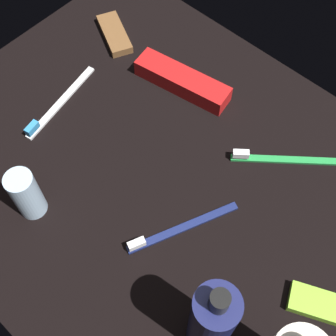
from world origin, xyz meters
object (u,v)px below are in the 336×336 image
at_px(lotion_bottle, 212,321).
at_px(toothbrush_green, 280,158).
at_px(deodorant_stick, 26,194).
at_px(snack_bar_brown, 114,34).
at_px(snack_bar_lime, 327,307).
at_px(toothpaste_box_red, 182,81).
at_px(toothbrush_white, 57,105).
at_px(toothbrush_navy, 177,229).

relative_size(lotion_bottle, toothbrush_green, 1.31).
bearing_deg(deodorant_stick, snack_bar_brown, -63.70).
distance_m(lotion_bottle, snack_bar_lime, 0.19).
height_order(toothbrush_green, snack_bar_brown, toothbrush_green).
height_order(toothpaste_box_red, snack_bar_lime, toothpaste_box_red).
distance_m(lotion_bottle, toothbrush_white, 0.46).
bearing_deg(deodorant_stick, lotion_bottle, -173.35).
height_order(deodorant_stick, toothbrush_white, deodorant_stick).
xyz_separation_m(toothbrush_navy, snack_bar_brown, (0.35, -0.22, 0.00)).
bearing_deg(snack_bar_lime, toothpaste_box_red, -45.88).
distance_m(toothbrush_green, toothbrush_white, 0.39).
xyz_separation_m(toothbrush_white, toothbrush_navy, (-0.31, 0.03, 0.00)).
bearing_deg(toothpaste_box_red, deodorant_stick, 78.48).
relative_size(deodorant_stick, toothbrush_green, 0.64).
height_order(lotion_bottle, toothbrush_white, lotion_bottle).
xyz_separation_m(toothbrush_white, snack_bar_brown, (0.05, -0.18, 0.00)).
bearing_deg(toothbrush_white, toothbrush_navy, 174.04).
bearing_deg(toothbrush_white, toothpaste_box_red, -125.98).
bearing_deg(snack_bar_brown, toothbrush_green, -155.42).
height_order(toothbrush_green, toothpaste_box_red, toothpaste_box_red).
bearing_deg(snack_bar_brown, toothbrush_white, 130.42).
relative_size(lotion_bottle, toothbrush_navy, 1.13).
distance_m(toothbrush_navy, snack_bar_lime, 0.23).
height_order(toothbrush_white, snack_bar_brown, toothbrush_white).
relative_size(deodorant_stick, toothbrush_navy, 0.55).
xyz_separation_m(lotion_bottle, snack_bar_lime, (-0.10, -0.14, -0.08)).
height_order(toothbrush_navy, snack_bar_lime, toothbrush_navy).
xyz_separation_m(lotion_bottle, toothbrush_white, (0.44, -0.11, -0.08)).
distance_m(toothbrush_white, snack_bar_lime, 0.54).
bearing_deg(lotion_bottle, toothpaste_box_red, -43.96).
height_order(toothbrush_green, snack_bar_lime, toothbrush_green).
bearing_deg(toothbrush_white, deodorant_stick, 128.38).
bearing_deg(snack_bar_lime, snack_bar_brown, -40.17).
bearing_deg(snack_bar_brown, toothbrush_navy, 174.87).
bearing_deg(toothbrush_green, toothpaste_box_red, -2.03).
bearing_deg(snack_bar_lime, toothbrush_white, -22.19).
height_order(lotion_bottle, toothbrush_navy, lotion_bottle).
xyz_separation_m(lotion_bottle, toothpaste_box_red, (0.31, -0.29, -0.07)).
xyz_separation_m(toothbrush_green, toothbrush_navy, (0.04, 0.20, 0.00)).
xyz_separation_m(toothbrush_green, snack_bar_lime, (-0.19, 0.15, 0.00)).
distance_m(deodorant_stick, snack_bar_brown, 0.38).
height_order(deodorant_stick, toothpaste_box_red, deodorant_stick).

